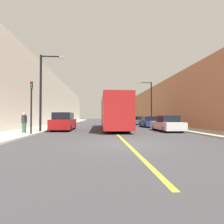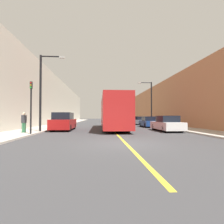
{
  "view_description": "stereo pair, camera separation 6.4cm",
  "coord_description": "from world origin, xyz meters",
  "px_view_note": "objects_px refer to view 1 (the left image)",
  "views": [
    {
      "loc": [
        -1.48,
        -9.28,
        1.46
      ],
      "look_at": [
        0.43,
        16.25,
        2.09
      ],
      "focal_mm": 28.0,
      "sensor_mm": 36.0,
      "label": 1
    },
    {
      "loc": [
        -1.42,
        -9.28,
        1.46
      ],
      "look_at": [
        0.43,
        16.25,
        2.09
      ],
      "focal_mm": 28.0,
      "sensor_mm": 36.0,
      "label": 2
    }
  ],
  "objects_px": {
    "car_right_mid": "(149,122)",
    "pedestrian": "(24,122)",
    "bus": "(113,113)",
    "car_right_far": "(138,121)",
    "car_right_near": "(167,124)",
    "street_lamp_right": "(150,100)",
    "traffic_light": "(31,105)",
    "street_lamp_left": "(43,88)",
    "parked_suv_left": "(64,122)"
  },
  "relations": [
    {
      "from": "car_right_far",
      "to": "car_right_mid",
      "type": "bearing_deg",
      "value": -90.81
    },
    {
      "from": "car_right_mid",
      "to": "car_right_far",
      "type": "height_order",
      "value": "car_right_mid"
    },
    {
      "from": "street_lamp_right",
      "to": "street_lamp_left",
      "type": "bearing_deg",
      "value": -140.83
    },
    {
      "from": "bus",
      "to": "pedestrian",
      "type": "distance_m",
      "value": 9.34
    },
    {
      "from": "parked_suv_left",
      "to": "car_right_near",
      "type": "distance_m",
      "value": 10.48
    },
    {
      "from": "street_lamp_right",
      "to": "car_right_mid",
      "type": "bearing_deg",
      "value": -109.17
    },
    {
      "from": "car_right_far",
      "to": "pedestrian",
      "type": "bearing_deg",
      "value": -129.89
    },
    {
      "from": "car_right_near",
      "to": "car_right_mid",
      "type": "distance_m",
      "value": 6.49
    },
    {
      "from": "car_right_near",
      "to": "bus",
      "type": "bearing_deg",
      "value": 147.7
    },
    {
      "from": "street_lamp_left",
      "to": "traffic_light",
      "type": "xyz_separation_m",
      "value": [
        -0.1,
        -2.42,
        -1.75
      ]
    },
    {
      "from": "car_right_near",
      "to": "car_right_far",
      "type": "xyz_separation_m",
      "value": [
        0.2,
        13.73,
        -0.03
      ]
    },
    {
      "from": "parked_suv_left",
      "to": "street_lamp_right",
      "type": "xyz_separation_m",
      "value": [
        11.69,
        8.4,
        3.11
      ]
    },
    {
      "from": "parked_suv_left",
      "to": "traffic_light",
      "type": "distance_m",
      "value": 5.17
    },
    {
      "from": "parked_suv_left",
      "to": "pedestrian",
      "type": "height_order",
      "value": "parked_suv_left"
    },
    {
      "from": "bus",
      "to": "street_lamp_right",
      "type": "bearing_deg",
      "value": 47.09
    },
    {
      "from": "car_right_far",
      "to": "pedestrian",
      "type": "xyz_separation_m",
      "value": [
        -13.05,
        -15.61,
        0.33
      ]
    },
    {
      "from": "street_lamp_right",
      "to": "traffic_light",
      "type": "xyz_separation_m",
      "value": [
        -13.22,
        -13.12,
        -1.66
      ]
    },
    {
      "from": "traffic_light",
      "to": "pedestrian",
      "type": "xyz_separation_m",
      "value": [
        -0.98,
        1.13,
        -1.33
      ]
    },
    {
      "from": "car_right_near",
      "to": "car_right_mid",
      "type": "xyz_separation_m",
      "value": [
        0.1,
        6.49,
        -0.03
      ]
    },
    {
      "from": "bus",
      "to": "parked_suv_left",
      "type": "distance_m",
      "value": 5.58
    },
    {
      "from": "car_right_near",
      "to": "street_lamp_right",
      "type": "height_order",
      "value": "street_lamp_right"
    },
    {
      "from": "traffic_light",
      "to": "car_right_mid",
      "type": "bearing_deg",
      "value": 38.47
    },
    {
      "from": "bus",
      "to": "car_right_near",
      "type": "distance_m",
      "value": 6.11
    },
    {
      "from": "car_right_far",
      "to": "traffic_light",
      "type": "relative_size",
      "value": 1.11
    },
    {
      "from": "street_lamp_left",
      "to": "street_lamp_right",
      "type": "bearing_deg",
      "value": 39.17
    },
    {
      "from": "street_lamp_right",
      "to": "pedestrian",
      "type": "xyz_separation_m",
      "value": [
        -14.2,
        -11.98,
        -2.99
      ]
    },
    {
      "from": "car_right_far",
      "to": "traffic_light",
      "type": "xyz_separation_m",
      "value": [
        -12.06,
        -16.74,
        1.65
      ]
    },
    {
      "from": "bus",
      "to": "street_lamp_left",
      "type": "height_order",
      "value": "street_lamp_left"
    },
    {
      "from": "car_right_far",
      "to": "traffic_light",
      "type": "bearing_deg",
      "value": -125.78
    },
    {
      "from": "car_right_far",
      "to": "parked_suv_left",
      "type": "bearing_deg",
      "value": -131.24
    },
    {
      "from": "car_right_far",
      "to": "bus",
      "type": "bearing_deg",
      "value": -116.57
    },
    {
      "from": "bus",
      "to": "car_right_far",
      "type": "xyz_separation_m",
      "value": [
        5.26,
        10.53,
        -1.23
      ]
    },
    {
      "from": "parked_suv_left",
      "to": "street_lamp_right",
      "type": "height_order",
      "value": "street_lamp_right"
    },
    {
      "from": "bus",
      "to": "pedestrian",
      "type": "height_order",
      "value": "bus"
    },
    {
      "from": "parked_suv_left",
      "to": "car_right_mid",
      "type": "relative_size",
      "value": 1.16
    },
    {
      "from": "car_right_near",
      "to": "street_lamp_left",
      "type": "relative_size",
      "value": 0.68
    },
    {
      "from": "car_right_near",
      "to": "car_right_mid",
      "type": "height_order",
      "value": "car_right_near"
    },
    {
      "from": "parked_suv_left",
      "to": "car_right_far",
      "type": "distance_m",
      "value": 15.99
    },
    {
      "from": "bus",
      "to": "car_right_near",
      "type": "height_order",
      "value": "bus"
    },
    {
      "from": "bus",
      "to": "parked_suv_left",
      "type": "relative_size",
      "value": 2.57
    },
    {
      "from": "traffic_light",
      "to": "pedestrian",
      "type": "bearing_deg",
      "value": 130.92
    },
    {
      "from": "car_right_mid",
      "to": "traffic_light",
      "type": "relative_size",
      "value": 1.06
    },
    {
      "from": "car_right_mid",
      "to": "pedestrian",
      "type": "xyz_separation_m",
      "value": [
        -12.94,
        -8.37,
        0.33
      ]
    },
    {
      "from": "parked_suv_left",
      "to": "car_right_near",
      "type": "bearing_deg",
      "value": -9.4
    },
    {
      "from": "car_right_near",
      "to": "parked_suv_left",
      "type": "bearing_deg",
      "value": 170.6
    },
    {
      "from": "car_right_mid",
      "to": "pedestrian",
      "type": "height_order",
      "value": "pedestrian"
    },
    {
      "from": "street_lamp_left",
      "to": "car_right_far",
      "type": "bearing_deg",
      "value": 50.1
    },
    {
      "from": "pedestrian",
      "to": "street_lamp_right",
      "type": "bearing_deg",
      "value": 40.16
    },
    {
      "from": "traffic_light",
      "to": "car_right_near",
      "type": "bearing_deg",
      "value": 14.24
    },
    {
      "from": "parked_suv_left",
      "to": "street_lamp_left",
      "type": "distance_m",
      "value": 4.19
    }
  ]
}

